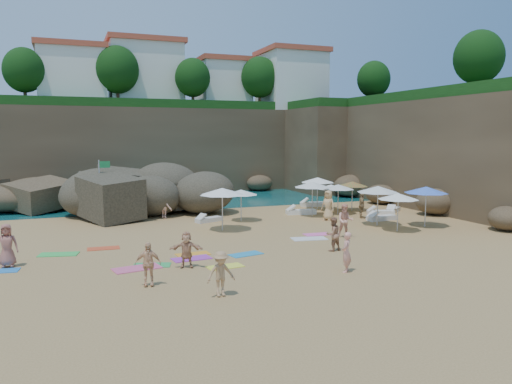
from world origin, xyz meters
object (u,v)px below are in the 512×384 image
object	(u,v)px
flag_pole	(101,181)
parasol_2	(338,187)
parasol_1	(318,180)
person_stand_3	(362,206)
rock_outcrop	(158,213)
person_stand_1	(333,234)
person_stand_4	(328,205)
person_stand_6	(346,252)
person_stand_2	(165,206)
lounger_0	(209,220)
parasol_0	(241,192)
person_stand_5	(93,203)

from	to	relation	value
flag_pole	parasol_2	bearing A→B (deg)	-16.12
parasol_1	person_stand_3	distance (m)	4.95
rock_outcrop	person_stand_1	size ratio (longest dim) A/B	5.41
person_stand_4	person_stand_6	size ratio (longest dim) A/B	1.19
person_stand_2	person_stand_1	bearing A→B (deg)	161.17
rock_outcrop	lounger_0	distance (m)	5.19
parasol_0	lounger_0	world-z (taller)	parasol_0
parasol_0	lounger_0	distance (m)	2.68
parasol_0	person_stand_6	size ratio (longest dim) A/B	1.32
parasol_0	person_stand_5	distance (m)	10.31
parasol_0	person_stand_4	distance (m)	5.69
person_stand_2	parasol_1	bearing A→B (deg)	-133.27
person_stand_1	person_stand_2	bearing A→B (deg)	-75.22
rock_outcrop	person_stand_6	xyz separation A→B (m)	(4.49, -17.82, 0.81)
person_stand_6	person_stand_3	bearing A→B (deg)	-177.17
flag_pole	person_stand_2	distance (m)	4.57
rock_outcrop	person_stand_4	size ratio (longest dim) A/B	4.50
person_stand_5	parasol_0	bearing A→B (deg)	-40.26
lounger_0	person_stand_5	distance (m)	8.38
parasol_2	person_stand_6	bearing A→B (deg)	-118.86
person_stand_2	person_stand_4	size ratio (longest dim) A/B	0.85
parasol_2	person_stand_4	world-z (taller)	parasol_2
parasol_1	person_stand_3	bearing A→B (deg)	-80.07
parasol_0	flag_pole	bearing A→B (deg)	150.02
parasol_0	person_stand_2	world-z (taller)	parasol_0
person_stand_1	person_stand_4	world-z (taller)	person_stand_4
person_stand_3	person_stand_4	size ratio (longest dim) A/B	0.86
person_stand_3	parasol_2	bearing A→B (deg)	40.46
flag_pole	lounger_0	size ratio (longest dim) A/B	2.16
rock_outcrop	person_stand_6	size ratio (longest dim) A/B	5.38
lounger_0	person_stand_2	world-z (taller)	person_stand_2
person_stand_3	person_stand_6	xyz separation A→B (m)	(-7.83, -11.06, -0.03)
lounger_0	person_stand_3	size ratio (longest dim) A/B	1.06
parasol_1	person_stand_2	bearing A→B (deg)	-179.13
lounger_0	person_stand_2	xyz separation A→B (m)	(-2.36, 2.33, 0.69)
person_stand_2	person_stand_4	xyz separation A→B (m)	(9.74, -4.46, 0.15)
person_stand_4	person_stand_1	bearing A→B (deg)	-55.87
flag_pole	person_stand_3	distance (m)	17.35
person_stand_1	person_stand_2	size ratio (longest dim) A/B	0.98
rock_outcrop	person_stand_2	bearing A→B (deg)	-87.44
parasol_0	person_stand_1	xyz separation A→B (m)	(1.37, -9.33, -1.05)
flag_pole	person_stand_3	size ratio (longest dim) A/B	2.30
parasol_1	person_stand_5	bearing A→B (deg)	171.11
flag_pole	person_stand_1	world-z (taller)	flag_pole
parasol_0	person_stand_1	bearing A→B (deg)	-81.66
person_stand_2	person_stand_6	size ratio (longest dim) A/B	1.01
flag_pole	lounger_0	distance (m)	7.85
person_stand_4	person_stand_6	world-z (taller)	person_stand_4
lounger_0	person_stand_6	xyz separation A→B (m)	(2.02, -13.25, 0.67)
rock_outcrop	parasol_1	distance (m)	11.88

